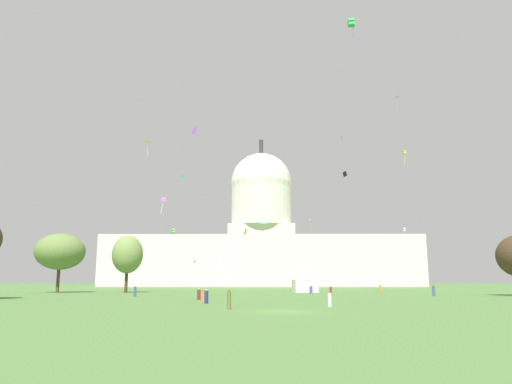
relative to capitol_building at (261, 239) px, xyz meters
name	(u,v)px	position (x,y,z in m)	size (l,w,h in m)	color
ground_plane	(285,312)	(1.61, -167.56, -20.17)	(800.00, 800.00, 0.00)	#4C7538
capitol_building	(261,239)	(0.00, 0.00, 0.00)	(134.58, 26.49, 64.17)	silver
event_tent	(305,277)	(9.07, -103.43, -17.07)	(5.60, 5.11, 6.09)	white
tree_west_far	(60,252)	(-42.31, -106.04, -11.77)	(10.44, 9.78, 12.18)	#4C3823
tree_west_near	(127,254)	(-28.17, -105.89, -12.36)	(8.99, 9.05, 11.80)	#42301E
person_teal_front_center	(312,289)	(9.59, -111.62, -19.41)	(0.45, 0.45, 1.63)	#1E757A
person_navy_deep_crowd	(206,297)	(-6.17, -154.07, -19.48)	(0.58, 0.58, 1.53)	navy
person_maroon_lawn_far_left	(331,291)	(11.08, -126.99, -19.40)	(0.49, 0.49, 1.66)	maroon
person_orange_mid_left	(204,296)	(-6.76, -151.05, -19.49)	(0.53, 0.53, 1.49)	orange
person_maroon_mid_center	(199,295)	(-8.29, -143.67, -19.52)	(0.60, 0.60, 1.47)	maroon
person_orange_mid_right	(380,289)	(23.22, -110.23, -19.40)	(0.55, 0.55, 1.70)	orange
person_olive_back_left	(229,300)	(-3.04, -164.65, -19.40)	(0.44, 0.44, 1.68)	olive
person_purple_lawn_far_right	(310,290)	(8.69, -118.00, -19.45)	(0.45, 0.45, 1.57)	#703D93
person_white_back_right	(330,299)	(6.21, -160.39, -19.49)	(0.38, 0.38, 1.49)	silver
person_denim_near_tree_west	(135,291)	(-19.80, -131.08, -19.39)	(0.59, 0.59, 1.71)	#3D5684
person_denim_front_left	(434,291)	(27.21, -128.61, -19.38)	(0.52, 0.52, 1.75)	#3D5684
kite_white_mid	(311,222)	(17.91, -33.44, 3.14)	(1.15, 1.21, 3.82)	white
kite_lime_low	(173,231)	(-19.90, -99.72, -6.80)	(0.96, 0.98, 2.08)	#8CD133
kite_pink_high	(396,99)	(37.92, -77.79, 32.74)	(1.38, 1.71, 4.05)	pink
kite_orange_low	(245,233)	(-3.92, -93.45, -6.76)	(0.66, 0.61, 4.02)	orange
kite_green_high	(351,23)	(14.53, -134.78, 23.58)	(1.08, 1.09, 3.19)	green
kite_red_high	(342,138)	(26.78, -53.02, 28.82)	(1.02, 1.02, 1.47)	red
kite_yellow_mid	(150,144)	(-21.41, -118.62, 7.91)	(1.43, 1.69, 2.63)	yellow
kite_magenta_low	(163,202)	(-16.17, -129.87, -5.11)	(0.68, 0.31, 2.76)	#D1339E
kite_turquoise_high	(183,176)	(-29.38, -31.77, 20.62)	(0.86, 0.32, 1.49)	teal
kite_blue_mid	(169,232)	(-33.89, -32.09, -0.39)	(1.18, 1.42, 4.18)	blue
kite_violet_mid	(194,131)	(-10.90, -133.32, 5.81)	(0.88, 0.77, 1.17)	purple
kite_black_mid	(345,175)	(13.37, -130.69, -0.89)	(0.60, 1.00, 2.16)	black
kite_gold_mid	(404,152)	(34.29, -94.58, 12.60)	(0.79, 0.75, 3.61)	gold
kite_cyan_low	(264,225)	(0.40, -97.39, -5.33)	(1.88, 0.91, 2.34)	#33BCDB
kite_white_low	(405,230)	(36.62, -83.60, -4.99)	(0.82, 0.86, 3.95)	white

